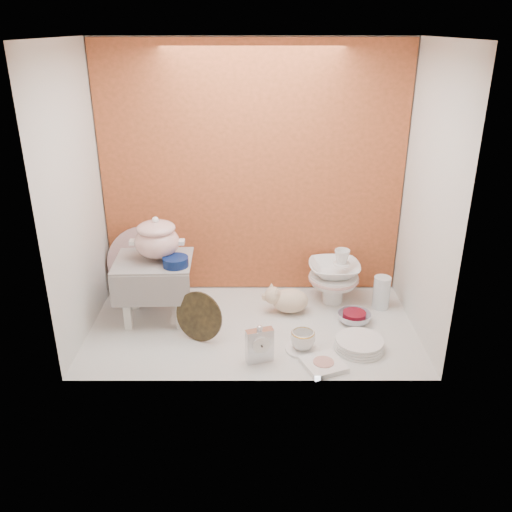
# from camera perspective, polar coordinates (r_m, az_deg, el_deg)

# --- Properties ---
(ground) EXTENTS (1.80, 1.80, 0.00)m
(ground) POSITION_cam_1_polar(r_m,az_deg,el_deg) (3.02, -0.38, -7.48)
(ground) COLOR silver
(ground) RESTS_ON ground
(niche_shell) EXTENTS (1.86, 1.03, 1.53)m
(niche_shell) POSITION_cam_1_polar(r_m,az_deg,el_deg) (2.84, -0.41, 10.78)
(niche_shell) COLOR #C35730
(niche_shell) RESTS_ON ground
(step_stool) EXTENTS (0.43, 0.38, 0.36)m
(step_stool) POSITION_cam_1_polar(r_m,az_deg,el_deg) (3.07, -10.65, -3.51)
(step_stool) COLOR silver
(step_stool) RESTS_ON ground
(soup_tureen) EXTENTS (0.32, 0.32, 0.25)m
(soup_tureen) POSITION_cam_1_polar(r_m,az_deg,el_deg) (2.96, -10.54, 1.92)
(soup_tureen) COLOR white
(soup_tureen) RESTS_ON step_stool
(cobalt_bowl) EXTENTS (0.16, 0.16, 0.05)m
(cobalt_bowl) POSITION_cam_1_polar(r_m,az_deg,el_deg) (2.89, -8.57, -0.60)
(cobalt_bowl) COLOR #0A1A4D
(cobalt_bowl) RESTS_ON step_stool
(floral_platter) EXTENTS (0.45, 0.20, 0.43)m
(floral_platter) POSITION_cam_1_polar(r_m,az_deg,el_deg) (3.36, -11.89, -0.54)
(floral_platter) COLOR silver
(floral_platter) RESTS_ON ground
(blue_white_vase) EXTENTS (0.33, 0.33, 0.27)m
(blue_white_vase) POSITION_cam_1_polar(r_m,az_deg,el_deg) (3.31, -12.04, -2.47)
(blue_white_vase) COLOR silver
(blue_white_vase) RESTS_ON ground
(lacquer_tray) EXTENTS (0.27, 0.17, 0.27)m
(lacquer_tray) POSITION_cam_1_polar(r_m,az_deg,el_deg) (2.86, -6.11, -6.43)
(lacquer_tray) COLOR black
(lacquer_tray) RESTS_ON ground
(mantel_clock) EXTENTS (0.14, 0.09, 0.20)m
(mantel_clock) POSITION_cam_1_polar(r_m,az_deg,el_deg) (2.68, 0.38, -9.36)
(mantel_clock) COLOR silver
(mantel_clock) RESTS_ON ground
(plush_pig) EXTENTS (0.32, 0.27, 0.16)m
(plush_pig) POSITION_cam_1_polar(r_m,az_deg,el_deg) (3.13, 3.67, -4.73)
(plush_pig) COLOR beige
(plush_pig) RESTS_ON ground
(teacup_saucer) EXTENTS (0.20, 0.20, 0.01)m
(teacup_saucer) POSITION_cam_1_polar(r_m,az_deg,el_deg) (2.83, 4.97, -9.84)
(teacup_saucer) COLOR white
(teacup_saucer) RESTS_ON ground
(gold_rim_teacup) EXTENTS (0.15, 0.15, 0.10)m
(gold_rim_teacup) POSITION_cam_1_polar(r_m,az_deg,el_deg) (2.80, 5.01, -8.89)
(gold_rim_teacup) COLOR white
(gold_rim_teacup) RESTS_ON teacup_saucer
(lattice_dish) EXTENTS (0.24, 0.24, 0.03)m
(lattice_dish) POSITION_cam_1_polar(r_m,az_deg,el_deg) (2.71, 7.19, -11.40)
(lattice_dish) COLOR white
(lattice_dish) RESTS_ON ground
(dinner_plate_stack) EXTENTS (0.28, 0.28, 0.06)m
(dinner_plate_stack) POSITION_cam_1_polar(r_m,az_deg,el_deg) (2.86, 10.95, -9.21)
(dinner_plate_stack) COLOR white
(dinner_plate_stack) RESTS_ON ground
(crystal_bowl) EXTENTS (0.20, 0.20, 0.06)m
(crystal_bowl) POSITION_cam_1_polar(r_m,az_deg,el_deg) (3.09, 10.40, -6.49)
(crystal_bowl) COLOR silver
(crystal_bowl) RESTS_ON ground
(clear_glass_vase) EXTENTS (0.10, 0.10, 0.20)m
(clear_glass_vase) POSITION_cam_1_polar(r_m,az_deg,el_deg) (3.25, 13.22, -3.81)
(clear_glass_vase) COLOR silver
(clear_glass_vase) RESTS_ON ground
(porcelain_tower) EXTENTS (0.40, 0.40, 0.35)m
(porcelain_tower) POSITION_cam_1_polar(r_m,az_deg,el_deg) (3.23, 8.29, -2.11)
(porcelain_tower) COLOR white
(porcelain_tower) RESTS_ON ground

